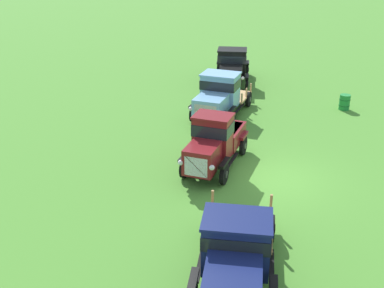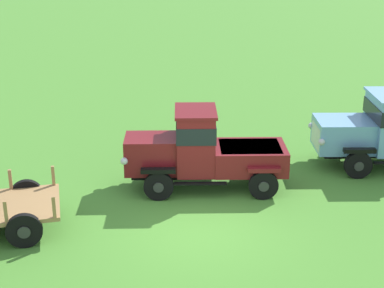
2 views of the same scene
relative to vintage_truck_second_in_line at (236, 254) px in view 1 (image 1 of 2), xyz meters
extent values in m
plane|color=#47842D|center=(6.54, 0.06, -1.10)|extent=(240.00, 240.00, 0.00)
cylinder|color=black|center=(2.50, -0.56, -0.68)|extent=(0.85, 0.28, 0.84)
cylinder|color=#2D2D2D|center=(2.51, -0.65, -0.68)|extent=(0.29, 0.08, 0.29)
cylinder|color=black|center=(2.17, 1.35, -0.68)|extent=(0.85, 0.28, 0.84)
cylinder|color=#2D2D2D|center=(2.16, 1.44, -0.68)|extent=(0.29, 0.08, 0.29)
cube|color=black|center=(0.59, 0.10, -0.60)|extent=(4.89, 1.85, 0.12)
cube|color=#141E51|center=(-1.17, -0.20, -0.08)|extent=(1.82, 1.61, 0.91)
cube|color=black|center=(-1.09, 0.80, -0.21)|extent=(0.98, 0.36, 0.12)
cube|color=#141E51|center=(0.22, 0.04, 0.16)|extent=(1.48, 1.88, 1.40)
cube|color=black|center=(0.22, 0.04, 0.48)|extent=(1.54, 1.93, 0.39)
cube|color=#141E51|center=(0.22, 0.04, 0.91)|extent=(1.61, 1.98, 0.08)
cube|color=black|center=(0.50, -0.88, -0.62)|extent=(1.70, 0.42, 0.05)
cube|color=black|center=(0.19, 0.99, -0.62)|extent=(1.70, 0.42, 0.05)
cube|color=#9E7547|center=(1.99, 0.34, -0.49)|extent=(2.65, 2.30, 0.10)
cube|color=#9E7547|center=(1.09, -0.75, -0.17)|extent=(0.09, 0.09, 0.52)
cube|color=#9E7547|center=(0.79, 1.07, -0.17)|extent=(0.09, 0.09, 0.52)
cube|color=#9E7547|center=(2.14, -0.57, -0.17)|extent=(0.09, 0.09, 0.52)
cube|color=#9E7547|center=(1.83, 1.24, -0.17)|extent=(0.09, 0.09, 0.52)
cube|color=#9E7547|center=(3.19, -0.39, -0.17)|extent=(0.09, 0.09, 0.52)
cube|color=#9E7547|center=(2.88, 1.42, -0.17)|extent=(0.09, 0.09, 0.52)
cylinder|color=black|center=(5.59, 1.73, -0.69)|extent=(0.81, 0.18, 0.81)
cylinder|color=#2D2D2D|center=(5.58, 1.64, -0.69)|extent=(0.28, 0.04, 0.28)
cylinder|color=black|center=(5.65, 3.31, -0.69)|extent=(0.81, 0.18, 0.81)
cylinder|color=#2D2D2D|center=(5.65, 3.40, -0.69)|extent=(0.28, 0.04, 0.28)
cylinder|color=black|center=(8.41, 1.62, -0.69)|extent=(0.81, 0.18, 0.81)
cylinder|color=#2D2D2D|center=(8.40, 1.53, -0.69)|extent=(0.28, 0.04, 0.28)
cylinder|color=black|center=(8.46, 3.20, -0.69)|extent=(0.81, 0.18, 0.81)
cylinder|color=#2D2D2D|center=(8.47, 3.29, -0.69)|extent=(0.28, 0.04, 0.28)
cube|color=black|center=(6.91, 2.47, -0.61)|extent=(4.13, 1.02, 0.12)
cube|color=maroon|center=(5.40, 2.53, -0.06)|extent=(1.48, 1.16, 0.98)
cube|color=silver|center=(4.71, 2.55, -0.11)|extent=(0.09, 0.87, 0.73)
sphere|color=silver|center=(4.68, 1.96, -0.04)|extent=(0.20, 0.20, 0.20)
sphere|color=silver|center=(4.73, 3.14, -0.04)|extent=(0.20, 0.20, 0.20)
cube|color=black|center=(5.59, 1.73, -0.24)|extent=(0.94, 0.23, 0.12)
cube|color=black|center=(5.65, 3.31, -0.24)|extent=(0.94, 0.23, 0.12)
cube|color=maroon|center=(6.63, 2.48, 0.28)|extent=(1.08, 1.43, 1.67)
cube|color=black|center=(6.63, 2.48, 0.66)|extent=(1.12, 1.46, 0.47)
cube|color=maroon|center=(6.63, 2.48, 1.16)|extent=(1.18, 1.50, 0.08)
cube|color=black|center=(6.70, 1.70, -0.63)|extent=(1.44, 0.19, 0.05)
cube|color=black|center=(6.76, 3.25, -0.63)|extent=(1.44, 0.19, 0.05)
cube|color=maroon|center=(8.14, 2.42, -0.21)|extent=(2.05, 1.53, 0.69)
cube|color=black|center=(8.14, 2.42, 0.11)|extent=(1.72, 1.30, 0.06)
cube|color=maroon|center=(8.41, 1.62, -0.24)|extent=(0.90, 0.23, 0.12)
cube|color=maroon|center=(8.46, 3.20, -0.24)|extent=(0.90, 0.23, 0.12)
cylinder|color=black|center=(11.41, 2.85, -0.69)|extent=(0.82, 0.21, 0.81)
cylinder|color=#2D2D2D|center=(11.40, 2.75, -0.69)|extent=(0.29, 0.04, 0.28)
cylinder|color=black|center=(11.50, 4.83, -0.69)|extent=(0.82, 0.21, 0.81)
cylinder|color=#2D2D2D|center=(11.51, 4.94, -0.69)|extent=(0.29, 0.04, 0.28)
cylinder|color=black|center=(14.60, 2.70, -0.69)|extent=(0.82, 0.21, 0.81)
cylinder|color=#2D2D2D|center=(14.60, 2.60, -0.69)|extent=(0.29, 0.04, 0.28)
cylinder|color=black|center=(14.70, 4.68, -0.69)|extent=(0.82, 0.21, 0.81)
cylinder|color=#2D2D2D|center=(14.70, 4.78, -0.69)|extent=(0.29, 0.04, 0.28)
cube|color=black|center=(12.88, 3.77, -0.61)|extent=(4.66, 1.31, 0.12)
cube|color=#70A3D1|center=(11.21, 3.85, -0.08)|extent=(1.73, 1.47, 0.93)
cube|color=silver|center=(10.41, 3.89, -0.13)|extent=(0.11, 1.09, 0.70)
sphere|color=silver|center=(10.36, 3.15, -0.06)|extent=(0.20, 0.20, 0.20)
sphere|color=silver|center=(10.43, 4.64, -0.06)|extent=(0.20, 0.20, 0.20)
cube|color=black|center=(11.41, 2.85, -0.23)|extent=(0.94, 0.24, 0.12)
cube|color=black|center=(11.50, 4.83, -0.23)|extent=(0.94, 0.24, 0.12)
cube|color=#70A3D1|center=(12.66, 3.78, 0.27)|extent=(1.34, 1.81, 1.64)
cube|color=black|center=(12.66, 3.78, 0.64)|extent=(1.39, 1.85, 0.46)
cube|color=#70A3D1|center=(12.66, 3.78, 1.13)|extent=(1.47, 1.89, 0.08)
cube|color=black|center=(12.74, 2.81, -0.63)|extent=(1.77, 0.22, 0.05)
cube|color=black|center=(12.84, 4.75, -0.63)|extent=(1.77, 0.22, 0.05)
cube|color=tan|center=(14.34, 3.70, -0.50)|extent=(2.18, 2.08, 0.10)
cube|color=tan|center=(13.35, 2.81, -0.22)|extent=(0.08, 0.08, 0.47)
cube|color=tan|center=(13.44, 4.69, -0.22)|extent=(0.08, 0.08, 0.47)
cube|color=tan|center=(14.29, 2.76, -0.22)|extent=(0.08, 0.08, 0.47)
cube|color=tan|center=(14.38, 4.65, -0.22)|extent=(0.08, 0.08, 0.47)
cube|color=tan|center=(15.23, 2.72, -0.22)|extent=(0.08, 0.08, 0.47)
cube|color=tan|center=(15.32, 4.60, -0.22)|extent=(0.08, 0.08, 0.47)
cylinder|color=black|center=(17.39, 3.39, -0.68)|extent=(0.85, 0.32, 0.83)
cylinder|color=#2D2D2D|center=(17.41, 3.30, -0.68)|extent=(0.29, 0.09, 0.29)
cylinder|color=black|center=(17.01, 5.27, -0.68)|extent=(0.85, 0.32, 0.83)
cylinder|color=#2D2D2D|center=(17.00, 5.36, -0.68)|extent=(0.29, 0.09, 0.29)
cylinder|color=black|center=(20.69, 4.05, -0.68)|extent=(0.85, 0.32, 0.83)
cylinder|color=#2D2D2D|center=(20.71, 3.96, -0.68)|extent=(0.29, 0.09, 0.29)
cylinder|color=black|center=(20.32, 5.92, -0.68)|extent=(0.85, 0.32, 0.83)
cylinder|color=#2D2D2D|center=(20.30, 6.02, -0.68)|extent=(0.29, 0.09, 0.29)
cube|color=black|center=(18.76, 4.64, -0.60)|extent=(4.87, 1.96, 0.12)
cube|color=black|center=(16.97, 4.28, -0.07)|extent=(1.77, 1.61, 0.93)
cube|color=silver|center=(16.25, 4.14, -0.12)|extent=(0.26, 1.04, 0.70)
sphere|color=silver|center=(16.38, 3.44, -0.05)|extent=(0.20, 0.20, 0.20)
sphere|color=silver|center=(16.10, 4.84, -0.05)|extent=(0.20, 0.20, 0.20)
cube|color=black|center=(17.39, 3.39, -0.21)|extent=(0.98, 0.38, 0.12)
cube|color=black|center=(17.01, 5.27, -0.21)|extent=(0.98, 0.38, 0.12)
cube|color=black|center=(18.38, 4.57, 0.26)|extent=(1.64, 1.91, 1.59)
cube|color=black|center=(18.38, 4.57, 0.61)|extent=(1.70, 1.96, 0.45)
cube|color=black|center=(18.38, 4.57, 1.09)|extent=(1.78, 2.01, 0.08)
cube|color=black|center=(18.70, 3.67, -0.62)|extent=(1.86, 0.50, 0.05)
cube|color=black|center=(18.33, 5.51, -0.62)|extent=(1.86, 0.50, 0.05)
cube|color=black|center=(20.17, 4.92, -0.24)|extent=(2.60, 2.17, 0.60)
cube|color=black|center=(20.17, 4.92, 0.03)|extent=(2.19, 1.84, 0.06)
cube|color=black|center=(20.69, 4.05, -0.21)|extent=(0.94, 0.38, 0.12)
cube|color=black|center=(20.32, 5.92, -0.21)|extent=(0.94, 0.38, 0.12)
cylinder|color=#1E7F33|center=(15.68, -2.28, -0.68)|extent=(0.55, 0.55, 0.82)
cylinder|color=#124C1E|center=(15.68, -2.28, -0.52)|extent=(0.58, 0.58, 0.03)
cylinder|color=#124C1E|center=(15.68, -2.28, -0.85)|extent=(0.58, 0.58, 0.03)
camera|label=1|loc=(-9.98, -2.07, 7.49)|focal=45.00mm
camera|label=2|loc=(5.63, -12.65, 5.90)|focal=55.00mm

